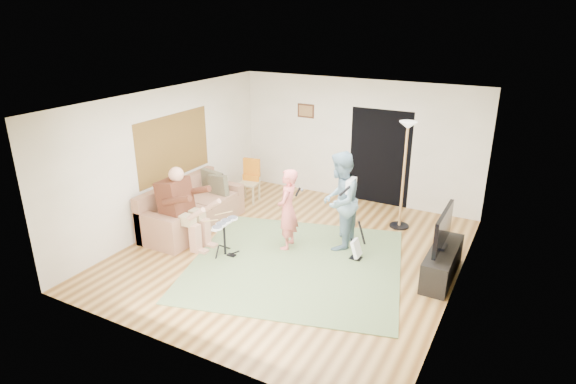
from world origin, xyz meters
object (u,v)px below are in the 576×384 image
Objects in this scene: sofa at (190,212)px; dining_chair at (250,187)px; drum_kit at (225,240)px; torchiere_lamp at (405,156)px; tv_cabinet at (442,263)px; television at (443,228)px; singer at (288,209)px; guitar_spare at (357,248)px; guitarist at (340,201)px.

dining_chair reaches higher than sofa.
drum_kit is 3.71m from torchiere_lamp.
sofa is 1.76m from dining_chair.
television reaches higher than tv_cabinet.
television is at bearing 85.08° from singer.
singer is at bearing -172.64° from guitar_spare.
tv_cabinet is (1.41, 0.10, 0.04)m from guitar_spare.
guitarist reaches higher than sofa.
tv_cabinet is (4.80, 0.39, -0.05)m from sofa.
torchiere_lamp reaches higher than singer.
drum_kit is 0.31× the size of torchiere_lamp.
drum_kit is 0.68× the size of dining_chair.
singer reaches higher than sofa.
singer reaches higher than drum_kit.
dining_chair is at bearing 112.79° from drum_kit.
sofa reaches higher than tv_cabinet.
drum_kit is at bearing -58.22° from guitarist.
guitarist reaches higher than television.
guitarist is 1.57× the size of television.
guitarist is (1.62, 1.25, 0.60)m from drum_kit.
guitarist is 2.00m from tv_cabinet.
dining_chair is (-1.00, 2.38, 0.06)m from drum_kit.
tv_cabinet is at bearing -25.70° from dining_chair.
guitar_spare is (3.39, 0.29, -0.09)m from sofa.
television is (4.75, 0.39, 0.55)m from sofa.
torchiere_lamp reaches higher than drum_kit.
drum_kit is at bearing -26.56° from sofa.
singer is (2.13, 0.13, 0.44)m from sofa.
guitarist is at bearing 146.66° from guitar_spare.
television is (-0.05, 0.00, 0.60)m from tv_cabinet.
television is (1.83, -0.21, -0.04)m from guitarist.
guitar_spare is (1.26, 0.16, -0.54)m from singer.
dining_chair is 0.84× the size of television.
sofa is at bearing -108.83° from dining_chair.
sofa is at bearing -175.31° from television.
guitarist reaches higher than dining_chair.
tv_cabinet is at bearing 84.98° from singer.
tv_cabinet is 1.24× the size of television.
guitarist is at bearing -32.45° from dining_chair.
torchiere_lamp reaches higher than television.
television is at bearing 77.41° from guitarist.
drum_kit is 0.90× the size of guitar_spare.
sofa is 1.98× the size of television.
torchiere_lamp is at bearing 124.61° from television.
guitarist is 1.87× the size of dining_chair.
torchiere_lamp is 3.55m from dining_chair.
guitar_spare is at bearing -99.24° from torchiere_lamp.
tv_cabinet is at bearing -0.00° from television.
drum_kit is at bearing -57.31° from singer.
dining_chair is at bearing -176.04° from torchiere_lamp.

